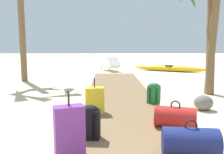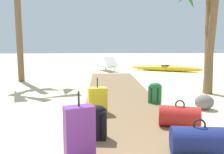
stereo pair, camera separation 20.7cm
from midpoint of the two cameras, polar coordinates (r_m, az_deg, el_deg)
ground_plane at (r=5.54m, az=1.82°, el=-7.84°), size 60.00×60.00×0.00m
boardwalk at (r=6.51m, az=1.09°, el=-5.06°), size 1.77×10.15×0.08m
duffel_bag_navy at (r=3.37m, az=17.93°, el=-14.08°), size 0.74×0.46×0.48m
suitcase_purple at (r=3.04m, az=-9.64°, el=-13.02°), size 0.40×0.30×0.87m
suitcase_yellow at (r=5.01m, az=-4.62°, el=-5.48°), size 0.41×0.30×0.73m
duffel_bag_red at (r=4.35m, az=14.21°, el=-8.94°), size 0.76×0.54×0.47m
backpack_green at (r=5.93m, az=9.06°, el=-3.52°), size 0.35×0.29×0.49m
backpack_black at (r=3.70m, az=-5.36°, el=-10.29°), size 0.33×0.25×0.52m
lounge_chair at (r=13.16m, az=-1.62°, el=2.84°), size 1.18×1.66×0.77m
kayak at (r=13.40m, az=11.94°, el=2.05°), size 3.69×2.26×0.33m
rock_right_mid at (r=5.94m, az=19.88°, el=-5.53°), size 0.52×0.48×0.34m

